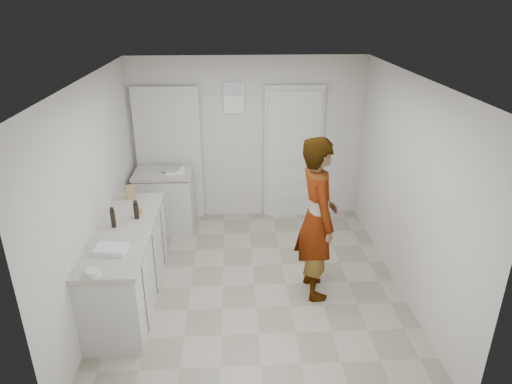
{
  "coord_description": "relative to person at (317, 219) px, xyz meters",
  "views": [
    {
      "loc": [
        -0.23,
        -4.69,
        3.27
      ],
      "look_at": [
        0.04,
        0.4,
        1.07
      ],
      "focal_mm": 32.0,
      "sensor_mm": 36.0,
      "label": 1
    }
  ],
  "objects": [
    {
      "name": "person",
      "position": [
        0.0,
        0.0,
        0.0
      ],
      "size": [
        0.53,
        0.75,
        1.92
      ],
      "primitive_type": "imported",
      "rotation": [
        0.0,
        0.0,
        1.68
      ],
      "color": "silver",
      "rests_on": "ground"
    },
    {
      "name": "room_shell",
      "position": [
        -0.88,
        2.09,
        0.06
      ],
      "size": [
        4.0,
        4.0,
        4.0
      ],
      "color": "beige",
      "rests_on": "ground"
    },
    {
      "name": "cake_mix_box",
      "position": [
        -2.22,
        0.75,
        0.06
      ],
      "size": [
        0.12,
        0.09,
        0.18
      ],
      "primitive_type": "cube",
      "rotation": [
        0.0,
        0.0,
        0.38
      ],
      "color": "olive",
      "rests_on": "main_counter"
    },
    {
      "name": "oil_cruet_a",
      "position": [
        -2.05,
        0.19,
        0.07
      ],
      "size": [
        0.06,
        0.06,
        0.23
      ],
      "color": "black",
      "rests_on": "main_counter"
    },
    {
      "name": "ground",
      "position": [
        -0.7,
        0.14,
        -0.96
      ],
      "size": [
        4.0,
        4.0,
        0.0
      ],
      "primitive_type": "plane",
      "color": "gray",
      "rests_on": "ground"
    },
    {
      "name": "papers",
      "position": [
        -1.77,
        1.72,
        -0.03
      ],
      "size": [
        0.29,
        0.36,
        0.01
      ],
      "primitive_type": "cube",
      "rotation": [
        0.0,
        0.0,
        0.09
      ],
      "color": "white",
      "rests_on": "side_counter"
    },
    {
      "name": "egg_bowl",
      "position": [
        -2.23,
        -0.96,
        -0.01
      ],
      "size": [
        0.13,
        0.13,
        0.05
      ],
      "color": "silver",
      "rests_on": "main_counter"
    },
    {
      "name": "oil_cruet_b",
      "position": [
        -2.26,
        -0.01,
        0.08
      ],
      "size": [
        0.05,
        0.05,
        0.24
      ],
      "color": "black",
      "rests_on": "main_counter"
    },
    {
      "name": "main_counter",
      "position": [
        -2.15,
        -0.06,
        -0.53
      ],
      "size": [
        0.64,
        1.96,
        0.93
      ],
      "color": "silver",
      "rests_on": "ground"
    },
    {
      "name": "baking_dish",
      "position": [
        -2.16,
        -0.55,
        -0.01
      ],
      "size": [
        0.34,
        0.26,
        0.05
      ],
      "rotation": [
        0.0,
        0.0,
        -0.12
      ],
      "color": "silver",
      "rests_on": "main_counter"
    },
    {
      "name": "side_counter",
      "position": [
        -1.95,
        1.69,
        -0.53
      ],
      "size": [
        0.84,
        0.61,
        0.93
      ],
      "color": "silver",
      "rests_on": "ground"
    },
    {
      "name": "spice_jar",
      "position": [
        -2.02,
        0.33,
        0.0
      ],
      "size": [
        0.05,
        0.05,
        0.08
      ],
      "primitive_type": "cylinder",
      "color": "tan",
      "rests_on": "main_counter"
    }
  ]
}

